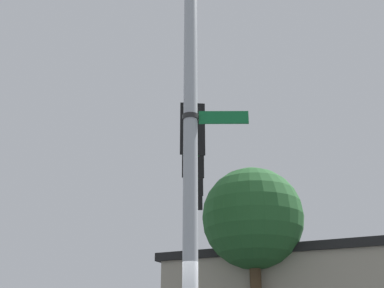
% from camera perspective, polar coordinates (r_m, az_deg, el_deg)
% --- Properties ---
extents(signal_pole, '(0.23, 0.23, 7.27)m').
position_cam_1_polar(signal_pole, '(7.43, -0.19, -5.10)').
color(signal_pole, '#ADB2B7').
rests_on(signal_pole, ground).
extents(mast_arm, '(1.10, 8.04, 0.18)m').
position_cam_1_polar(mast_arm, '(12.21, 0.03, 2.10)').
color(mast_arm, '#ADB2B7').
extents(traffic_light_nearest_pole, '(0.54, 0.49, 1.31)m').
position_cam_1_polar(traffic_light_nearest_pole, '(10.55, -0.04, 1.46)').
color(traffic_light_nearest_pole, black).
extents(traffic_light_mid_inner, '(0.54, 0.49, 1.31)m').
position_cam_1_polar(traffic_light_mid_inner, '(11.99, 0.02, -1.51)').
color(traffic_light_mid_inner, black).
extents(traffic_light_mid_outer, '(0.54, 0.49, 1.31)m').
position_cam_1_polar(traffic_light_mid_outer, '(13.46, 0.07, -3.83)').
color(traffic_light_mid_outer, black).
extents(traffic_light_arm_end, '(0.54, 0.49, 1.31)m').
position_cam_1_polar(traffic_light_arm_end, '(14.95, 0.11, -5.70)').
color(traffic_light_arm_end, black).
extents(street_name_sign, '(1.08, 0.27, 0.22)m').
position_cam_1_polar(street_name_sign, '(7.86, 1.75, 3.15)').
color(street_name_sign, '#147238').
extents(tree_by_storefront, '(3.49, 3.49, 7.08)m').
position_cam_1_polar(tree_by_storefront, '(16.89, 7.20, -8.80)').
color(tree_by_storefront, '#4C3823').
rests_on(tree_by_storefront, ground).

